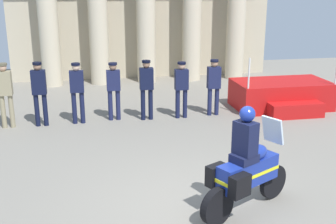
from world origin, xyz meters
The scene contains 10 objects.
ground_plane centered at (0.00, 0.00, 0.00)m, with size 28.00×28.00×0.00m, color gray.
reviewing_stand centered at (4.25, 5.58, 0.41)m, with size 2.94×2.12×1.75m.
officer_in_row_0 centered at (-3.91, 5.21, 1.05)m, with size 0.38×0.24×1.78m.
officer_in_row_1 centered at (-3.03, 5.19, 1.05)m, with size 0.38×0.24×1.78m.
officer_in_row_2 centered at (-2.03, 5.23, 1.02)m, with size 0.38×0.24×1.72m.
officer_in_row_3 centered at (-1.02, 5.36, 0.99)m, with size 0.38×0.24×1.67m.
officer_in_row_4 centered at (-0.09, 5.20, 1.02)m, with size 0.38×0.24×1.73m.
officer_in_row_5 centered at (0.92, 5.18, 0.98)m, with size 0.38×0.24×1.65m.
officer_in_row_6 centered at (1.91, 5.27, 0.99)m, with size 0.38×0.24×1.67m.
motorcycle_with_rider centered at (0.80, -0.28, 0.79)m, with size 1.90×1.17×1.90m.
Camera 1 is at (-1.73, -6.48, 3.78)m, focal length 45.56 mm.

